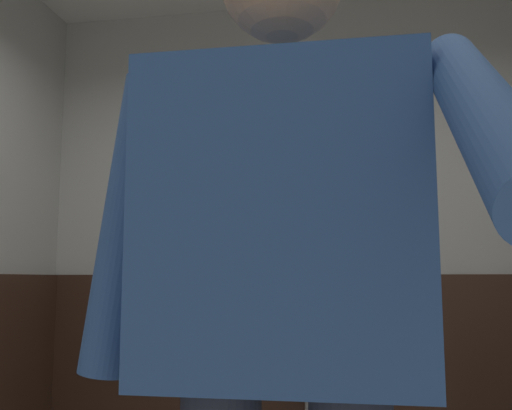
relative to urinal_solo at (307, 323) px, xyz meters
name	(u,v)px	position (x,y,z in m)	size (l,w,h in m)	color
wall_back	(288,217)	(-0.13, 0.22, 0.67)	(3.82, 0.12, 2.89)	#B2B2AD
wainscot_band_back	(288,360)	(-0.13, 0.14, -0.24)	(3.22, 0.03, 1.07)	#382319
urinal_solo	(307,323)	(0.00, 0.00, 0.00)	(0.40, 0.34, 1.24)	white
person	(283,287)	(0.17, -2.51, 0.25)	(0.71, 0.60, 1.71)	#2D3342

